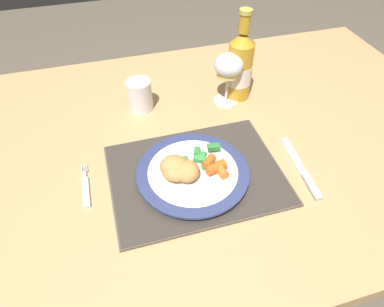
% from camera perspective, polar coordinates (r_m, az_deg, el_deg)
% --- Properties ---
extents(ground_plane, '(6.00, 6.00, 0.00)m').
position_cam_1_polar(ground_plane, '(1.45, 0.89, -19.67)').
color(ground_plane, brown).
extents(dining_table, '(1.42, 0.90, 0.74)m').
position_cam_1_polar(dining_table, '(0.90, 1.34, -1.47)').
color(dining_table, tan).
rests_on(dining_table, ground).
extents(placemat, '(0.37, 0.28, 0.01)m').
position_cam_1_polar(placemat, '(0.76, 0.63, -3.50)').
color(placemat, brown).
rests_on(placemat, dining_table).
extents(dinner_plate, '(0.24, 0.24, 0.02)m').
position_cam_1_polar(dinner_plate, '(0.74, 0.14, -3.37)').
color(dinner_plate, white).
rests_on(dinner_plate, placemat).
extents(breaded_croquettes, '(0.10, 0.09, 0.04)m').
position_cam_1_polar(breaded_croquettes, '(0.71, -2.21, -2.56)').
color(breaded_croquettes, tan).
rests_on(breaded_croquettes, dinner_plate).
extents(green_beans_pile, '(0.09, 0.07, 0.02)m').
position_cam_1_polar(green_beans_pile, '(0.75, 1.47, -0.45)').
color(green_beans_pile, '#338438').
rests_on(green_beans_pile, dinner_plate).
extents(glazed_carrots, '(0.05, 0.07, 0.02)m').
position_cam_1_polar(glazed_carrots, '(0.73, 4.04, -2.23)').
color(glazed_carrots, orange).
rests_on(glazed_carrots, dinner_plate).
extents(fork, '(0.02, 0.12, 0.01)m').
position_cam_1_polar(fork, '(0.76, -17.29, -5.61)').
color(fork, silver).
rests_on(fork, dining_table).
extents(table_knife, '(0.04, 0.19, 0.01)m').
position_cam_1_polar(table_knife, '(0.80, 18.04, -2.98)').
color(table_knife, silver).
rests_on(table_knife, dining_table).
extents(wine_glass, '(0.08, 0.08, 0.14)m').
position_cam_1_polar(wine_glass, '(0.91, 6.10, 14.06)').
color(wine_glass, silver).
rests_on(wine_glass, dining_table).
extents(bottle, '(0.07, 0.07, 0.24)m').
position_cam_1_polar(bottle, '(0.94, 7.99, 14.21)').
color(bottle, gold).
rests_on(bottle, dining_table).
extents(drinking_cup, '(0.06, 0.06, 0.08)m').
position_cam_1_polar(drinking_cup, '(0.92, -8.69, 9.69)').
color(drinking_cup, white).
rests_on(drinking_cup, dining_table).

